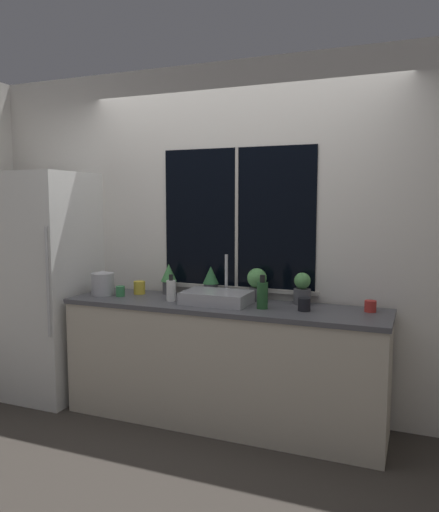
{
  "coord_description": "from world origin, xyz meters",
  "views": [
    {
      "loc": [
        1.33,
        -3.04,
        1.63
      ],
      "look_at": [
        -0.02,
        0.28,
        1.24
      ],
      "focal_mm": 35.0,
      "sensor_mm": 36.0,
      "label": 1
    }
  ],
  "objects_px": {
    "refrigerator": "(46,284)",
    "mug_green": "(120,291)",
    "sink": "(217,297)",
    "bottle_tall": "(262,295)",
    "potted_plant_far_right": "(302,289)",
    "mug_yellow": "(139,288)",
    "kettle": "(103,283)",
    "soap_bottle": "(171,290)",
    "mug_red": "(370,306)",
    "potted_plant_center_right": "(257,283)",
    "potted_plant_center_left": "(211,281)",
    "mug_black": "(304,304)",
    "potted_plant_far_left": "(169,277)"
  },
  "relations": [
    {
      "from": "potted_plant_far_left",
      "to": "soap_bottle",
      "type": "bearing_deg",
      "value": -58.99
    },
    {
      "from": "refrigerator",
      "to": "soap_bottle",
      "type": "height_order",
      "value": "refrigerator"
    },
    {
      "from": "potted_plant_far_right",
      "to": "mug_yellow",
      "type": "distance_m",
      "value": 1.31
    },
    {
      "from": "refrigerator",
      "to": "bottle_tall",
      "type": "bearing_deg",
      "value": -1.38
    },
    {
      "from": "potted_plant_far_right",
      "to": "mug_yellow",
      "type": "height_order",
      "value": "potted_plant_far_right"
    },
    {
      "from": "potted_plant_far_left",
      "to": "mug_yellow",
      "type": "xyz_separation_m",
      "value": [
        -0.22,
        -0.1,
        -0.08
      ]
    },
    {
      "from": "sink",
      "to": "soap_bottle",
      "type": "distance_m",
      "value": 0.36
    },
    {
      "from": "mug_green",
      "to": "kettle",
      "type": "xyz_separation_m",
      "value": [
        -0.16,
        0.0,
        0.05
      ]
    },
    {
      "from": "potted_plant_far_right",
      "to": "mug_yellow",
      "type": "relative_size",
      "value": 2.23
    },
    {
      "from": "potted_plant_center_right",
      "to": "kettle",
      "type": "height_order",
      "value": "potted_plant_center_right"
    },
    {
      "from": "soap_bottle",
      "to": "bottle_tall",
      "type": "distance_m",
      "value": 0.71
    },
    {
      "from": "mug_red",
      "to": "kettle",
      "type": "xyz_separation_m",
      "value": [
        -2.04,
        -0.16,
        0.06
      ]
    },
    {
      "from": "sink",
      "to": "mug_green",
      "type": "bearing_deg",
      "value": -177.92
    },
    {
      "from": "mug_red",
      "to": "mug_green",
      "type": "xyz_separation_m",
      "value": [
        -1.88,
        -0.16,
        0.0
      ]
    },
    {
      "from": "potted_plant_center_right",
      "to": "mug_red",
      "type": "distance_m",
      "value": 0.84
    },
    {
      "from": "mug_yellow",
      "to": "bottle_tall",
      "type": "bearing_deg",
      "value": -8.35
    },
    {
      "from": "mug_black",
      "to": "bottle_tall",
      "type": "bearing_deg",
      "value": -173.72
    },
    {
      "from": "potted_plant_center_left",
      "to": "potted_plant_far_right",
      "type": "xyz_separation_m",
      "value": [
        0.72,
        0.0,
        -0.02
      ]
    },
    {
      "from": "mug_red",
      "to": "potted_plant_far_left",
      "type": "bearing_deg",
      "value": 177.03
    },
    {
      "from": "potted_plant_center_left",
      "to": "potted_plant_center_right",
      "type": "bearing_deg",
      "value": 0.0
    },
    {
      "from": "soap_bottle",
      "to": "bottle_tall",
      "type": "xyz_separation_m",
      "value": [
        0.71,
        0.0,
        0.01
      ]
    },
    {
      "from": "potted_plant_center_left",
      "to": "mug_black",
      "type": "xyz_separation_m",
      "value": [
        0.79,
        -0.22,
        -0.08
      ]
    },
    {
      "from": "mug_yellow",
      "to": "mug_red",
      "type": "distance_m",
      "value": 1.79
    },
    {
      "from": "sink",
      "to": "mug_green",
      "type": "relative_size",
      "value": 5.91
    },
    {
      "from": "mug_red",
      "to": "kettle",
      "type": "relative_size",
      "value": 0.4
    },
    {
      "from": "mug_yellow",
      "to": "mug_red",
      "type": "height_order",
      "value": "mug_yellow"
    },
    {
      "from": "soap_bottle",
      "to": "mug_yellow",
      "type": "distance_m",
      "value": 0.41
    },
    {
      "from": "mug_red",
      "to": "potted_plant_center_right",
      "type": "bearing_deg",
      "value": 174.38
    },
    {
      "from": "sink",
      "to": "mug_green",
      "type": "height_order",
      "value": "sink"
    },
    {
      "from": "potted_plant_far_right",
      "to": "potted_plant_center_left",
      "type": "bearing_deg",
      "value": -180.0
    },
    {
      "from": "refrigerator",
      "to": "mug_green",
      "type": "bearing_deg",
      "value": -2.53
    },
    {
      "from": "refrigerator",
      "to": "sink",
      "type": "height_order",
      "value": "refrigerator"
    },
    {
      "from": "soap_bottle",
      "to": "mug_yellow",
      "type": "xyz_separation_m",
      "value": [
        -0.37,
        0.16,
        -0.03
      ]
    },
    {
      "from": "potted_plant_center_left",
      "to": "potted_plant_far_right",
      "type": "distance_m",
      "value": 0.72
    },
    {
      "from": "bottle_tall",
      "to": "mug_red",
      "type": "distance_m",
      "value": 0.73
    },
    {
      "from": "bottle_tall",
      "to": "potted_plant_far_right",
      "type": "bearing_deg",
      "value": 48.78
    },
    {
      "from": "potted_plant_center_right",
      "to": "kettle",
      "type": "xyz_separation_m",
      "value": [
        -1.21,
        -0.24,
        -0.04
      ]
    },
    {
      "from": "potted_plant_center_right",
      "to": "kettle",
      "type": "bearing_deg",
      "value": -168.73
    },
    {
      "from": "sink",
      "to": "potted_plant_center_right",
      "type": "distance_m",
      "value": 0.33
    },
    {
      "from": "potted_plant_center_right",
      "to": "mug_red",
      "type": "height_order",
      "value": "potted_plant_center_right"
    },
    {
      "from": "mug_green",
      "to": "kettle",
      "type": "height_order",
      "value": "kettle"
    },
    {
      "from": "mug_yellow",
      "to": "kettle",
      "type": "distance_m",
      "value": 0.29
    },
    {
      "from": "bottle_tall",
      "to": "mug_red",
      "type": "relative_size",
      "value": 3.0
    },
    {
      "from": "refrigerator",
      "to": "mug_green",
      "type": "xyz_separation_m",
      "value": [
        0.76,
        -0.03,
        -0.0
      ]
    },
    {
      "from": "mug_green",
      "to": "soap_bottle",
      "type": "bearing_deg",
      "value": -1.72
    },
    {
      "from": "mug_green",
      "to": "mug_red",
      "type": "bearing_deg",
      "value": 4.87
    },
    {
      "from": "potted_plant_center_left",
      "to": "soap_bottle",
      "type": "xyz_separation_m",
      "value": [
        -0.21,
        -0.26,
        -0.05
      ]
    },
    {
      "from": "mug_green",
      "to": "potted_plant_far_left",
      "type": "bearing_deg",
      "value": 38.62
    },
    {
      "from": "refrigerator",
      "to": "sink",
      "type": "relative_size",
      "value": 3.91
    },
    {
      "from": "refrigerator",
      "to": "mug_red",
      "type": "relative_size",
      "value": 23.88
    }
  ]
}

